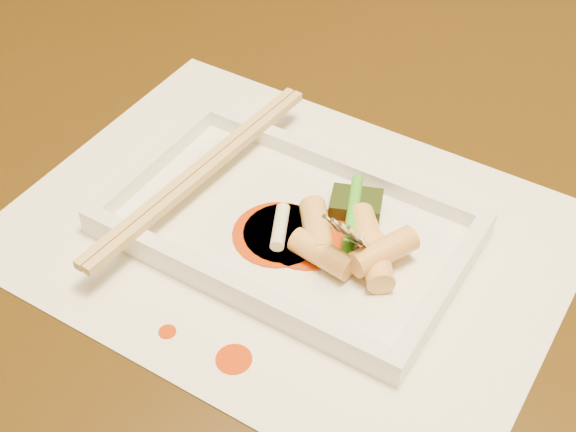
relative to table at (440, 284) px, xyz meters
The scene contains 23 objects.
table is the anchor object (origin of this frame).
placemat 0.17m from the table, 131.97° to the right, with size 0.40×0.30×0.00m, color white.
sauce_splatter_a 0.25m from the table, 105.99° to the right, with size 0.02×0.02×0.00m, color #C03605.
sauce_splatter_b 0.27m from the table, 116.77° to the right, with size 0.01×0.01×0.00m, color #C03605.
plate_base 0.17m from the table, 131.97° to the right, with size 0.26×0.16×0.01m, color white.
plate_rim_far 0.15m from the table, 162.74° to the right, with size 0.26×0.01×0.01m, color white.
plate_rim_near 0.23m from the table, 117.60° to the right, with size 0.26×0.01×0.01m, color white.
plate_rim_left 0.27m from the table, 154.61° to the right, with size 0.01×0.14×0.01m, color white.
plate_rim_right 0.16m from the table, 72.88° to the right, with size 0.01×0.14×0.01m, color white.
veg_piece 0.15m from the table, 132.46° to the right, with size 0.04×0.03×0.01m, color black.
scallion_white 0.19m from the table, 127.75° to the right, with size 0.01×0.01×0.04m, color #EAEACC.
scallion_green 0.16m from the table, 121.35° to the right, with size 0.01×0.01×0.09m, color #2A9918.
chopstick_a 0.24m from the table, 149.50° to the right, with size 0.01×0.25×0.01m, color tan.
chopstick_b 0.23m from the table, 148.31° to the right, with size 0.01×0.25×0.01m, color tan.
fork 0.20m from the table, 104.79° to the right, with size 0.09×0.10×0.14m, color silver, non-canonical shape.
sauce_blob_0 0.19m from the table, 129.38° to the right, with size 0.07×0.07×0.00m, color #C03605.
sauce_blob_1 0.17m from the table, 124.93° to the right, with size 0.07×0.07×0.00m, color #C03605.
sauce_blob_2 0.18m from the table, 129.07° to the right, with size 0.06×0.06×0.00m, color #C03605.
rice_cake_0 0.17m from the table, 123.27° to the right, with size 0.02×0.02×0.05m, color #F0C570.
rice_cake_1 0.15m from the table, 112.41° to the right, with size 0.02×0.02×0.04m, color #F0C570.
rice_cake_2 0.16m from the table, 98.12° to the right, with size 0.02×0.02×0.05m, color #F0C570.
rice_cake_3 0.18m from the table, 113.00° to the right, with size 0.02×0.02×0.05m, color #F0C570.
rice_cake_4 0.16m from the table, 98.49° to the right, with size 0.02×0.02×0.04m, color #F0C570.
Camera 1 is at (0.13, -0.46, 1.18)m, focal length 50.00 mm.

